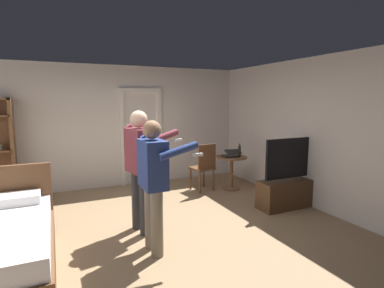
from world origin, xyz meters
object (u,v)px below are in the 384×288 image
at_px(tv_flatscreen, 292,187).
at_px(bottle_on_table, 239,151).
at_px(wooden_chair, 204,165).
at_px(suitcase_dark, 27,198).
at_px(laptop, 231,154).
at_px(person_blue_shirt, 154,177).
at_px(side_table, 231,167).
at_px(person_striped_shirt, 140,162).

xyz_separation_m(tv_flatscreen, bottle_on_table, (-0.26, 1.28, 0.47)).
height_order(wooden_chair, suitcase_dark, wooden_chair).
xyz_separation_m(laptop, suitcase_dark, (-3.80, 0.49, -0.56)).
xyz_separation_m(bottle_on_table, person_blue_shirt, (-2.44, -1.82, 0.13)).
bearing_deg(suitcase_dark, laptop, -8.85).
bearing_deg(tv_flatscreen, person_blue_shirt, -168.68).
distance_m(tv_flatscreen, wooden_chair, 1.78).
height_order(laptop, suitcase_dark, laptop).
xyz_separation_m(side_table, person_striped_shirt, (-2.28, -1.25, 0.54)).
bearing_deg(person_striped_shirt, side_table, 28.67).
xyz_separation_m(laptop, wooden_chair, (-0.56, 0.15, -0.21)).
bearing_deg(tv_flatscreen, side_table, 106.59).
distance_m(tv_flatscreen, side_table, 1.42).
bearing_deg(laptop, tv_flatscreen, -71.52).
bearing_deg(wooden_chair, suitcase_dark, 174.06).
relative_size(side_table, bottle_on_table, 2.57).
height_order(side_table, person_blue_shirt, person_blue_shirt).
relative_size(laptop, wooden_chair, 0.36).
bearing_deg(bottle_on_table, side_table, 150.26).
relative_size(tv_flatscreen, side_table, 1.83).
xyz_separation_m(person_blue_shirt, person_striped_shirt, (0.01, 0.65, 0.06)).
distance_m(bottle_on_table, suitcase_dark, 4.06).
bearing_deg(person_striped_shirt, bottle_on_table, 25.74).
distance_m(person_blue_shirt, suitcase_dark, 2.90).
xyz_separation_m(wooden_chair, person_blue_shirt, (-1.71, -2.01, 0.40)).
bearing_deg(person_blue_shirt, tv_flatscreen, 11.32).
bearing_deg(bottle_on_table, person_blue_shirt, -143.29).
bearing_deg(laptop, person_striped_shirt, -151.80).
relative_size(side_table, wooden_chair, 0.71).
height_order(bottle_on_table, suitcase_dark, bottle_on_table).
distance_m(side_table, suitcase_dark, 3.87).
height_order(bottle_on_table, wooden_chair, wooden_chair).
bearing_deg(tv_flatscreen, laptop, 108.48).
xyz_separation_m(tv_flatscreen, person_striped_shirt, (-2.69, 0.11, 0.67)).
relative_size(person_blue_shirt, person_striped_shirt, 0.95).
xyz_separation_m(laptop, person_striped_shirt, (-2.25, -1.21, 0.26)).
height_order(tv_flatscreen, wooden_chair, tv_flatscreen).
bearing_deg(suitcase_dark, wooden_chair, -7.47).
bearing_deg(person_striped_shirt, laptop, 28.20).
bearing_deg(person_blue_shirt, bottle_on_table, 36.71).
distance_m(bottle_on_table, person_blue_shirt, 3.04).
height_order(tv_flatscreen, bottle_on_table, tv_flatscreen).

